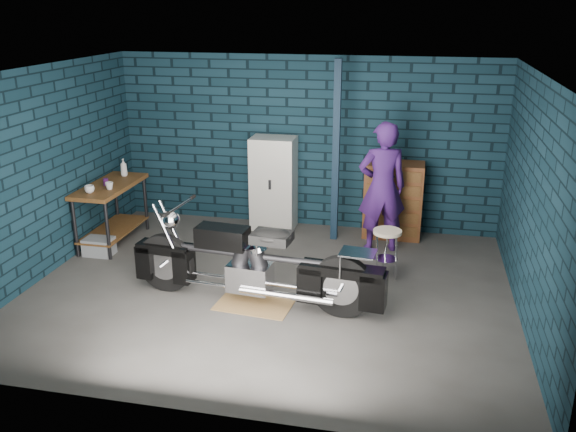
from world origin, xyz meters
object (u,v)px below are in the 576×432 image
person (382,187)px  shop_stool (386,254)px  workbench (112,214)px  motorcycle (255,258)px  locker (273,183)px  storage_bin (99,246)px  tool_chest (393,200)px

person → shop_stool: bearing=82.5°
workbench → motorcycle: motorcycle is taller
locker → person: bearing=-18.3°
person → locker: (-1.73, 0.57, -0.21)m
storage_bin → tool_chest: bearing=21.8°
tool_chest → shop_stool: 1.58m
workbench → locker: locker is taller
workbench → tool_chest: (4.09, 1.13, 0.13)m
locker → workbench: bearing=-152.9°
workbench → shop_stool: (4.09, -0.43, -0.12)m
person → storage_bin: 4.14m
person → tool_chest: person is taller
locker → tool_chest: locker is taller
motorcycle → shop_stool: (1.49, 1.05, -0.25)m
motorcycle → person: (1.33, 2.03, 0.36)m
storage_bin → tool_chest: tool_chest is taller
motorcycle → person: size_ratio=1.40×
workbench → person: person is taller
workbench → person: (3.94, 0.56, 0.49)m
motorcycle → locker: size_ratio=1.80×
tool_chest → workbench: bearing=-164.5°
locker → tool_chest: (1.88, 0.00, -0.15)m
person → tool_chest: bearing=-120.6°
motorcycle → locker: locker is taller
workbench → locker: size_ratio=0.95×
storage_bin → locker: size_ratio=0.27×
person → shop_stool: person is taller
workbench → person: 4.01m
person → locker: bearing=-34.6°
motorcycle → person: person is taller
locker → storage_bin: bearing=-143.4°
storage_bin → locker: locker is taller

